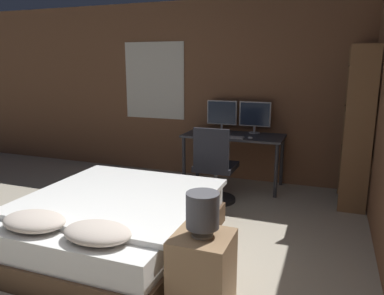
{
  "coord_description": "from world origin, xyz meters",
  "views": [
    {
      "loc": [
        1.53,
        -1.75,
        1.77
      ],
      "look_at": [
        -0.07,
        2.49,
        0.75
      ],
      "focal_mm": 35.0,
      "sensor_mm": 36.0,
      "label": 1
    }
  ],
  "objects_px": {
    "nightstand": "(202,273)",
    "monitor_right": "(255,115)",
    "desk": "(234,141)",
    "computer_mouse": "(250,138)",
    "bed": "(115,223)",
    "bedside_lamp": "(203,211)",
    "office_chair": "(215,171)",
    "monitor_left": "(222,114)",
    "bookshelf": "(358,122)",
    "keyboard": "(230,137)"
  },
  "relations": [
    {
      "from": "nightstand",
      "to": "monitor_right",
      "type": "relative_size",
      "value": 1.27
    },
    {
      "from": "desk",
      "to": "computer_mouse",
      "type": "height_order",
      "value": "computer_mouse"
    },
    {
      "from": "bed",
      "to": "computer_mouse",
      "type": "bearing_deg",
      "value": 66.36
    },
    {
      "from": "bedside_lamp",
      "to": "office_chair",
      "type": "height_order",
      "value": "office_chair"
    },
    {
      "from": "nightstand",
      "to": "desk",
      "type": "xyz_separation_m",
      "value": [
        -0.51,
        2.85,
        0.38
      ]
    },
    {
      "from": "bedside_lamp",
      "to": "computer_mouse",
      "type": "height_order",
      "value": "bedside_lamp"
    },
    {
      "from": "monitor_right",
      "to": "computer_mouse",
      "type": "height_order",
      "value": "monitor_right"
    },
    {
      "from": "computer_mouse",
      "to": "monitor_left",
      "type": "bearing_deg",
      "value": 139.14
    },
    {
      "from": "bedside_lamp",
      "to": "monitor_right",
      "type": "distance_m",
      "value": 3.11
    },
    {
      "from": "bookshelf",
      "to": "desk",
      "type": "bearing_deg",
      "value": 171.77
    },
    {
      "from": "bedside_lamp",
      "to": "monitor_left",
      "type": "height_order",
      "value": "monitor_left"
    },
    {
      "from": "bed",
      "to": "computer_mouse",
      "type": "height_order",
      "value": "computer_mouse"
    },
    {
      "from": "keyboard",
      "to": "computer_mouse",
      "type": "height_order",
      "value": "computer_mouse"
    },
    {
      "from": "desk",
      "to": "keyboard",
      "type": "bearing_deg",
      "value": -90.0
    },
    {
      "from": "desk",
      "to": "monitor_left",
      "type": "height_order",
      "value": "monitor_left"
    },
    {
      "from": "monitor_left",
      "to": "monitor_right",
      "type": "relative_size",
      "value": 1.0
    },
    {
      "from": "computer_mouse",
      "to": "office_chair",
      "type": "distance_m",
      "value": 0.71
    },
    {
      "from": "nightstand",
      "to": "bookshelf",
      "type": "height_order",
      "value": "bookshelf"
    },
    {
      "from": "computer_mouse",
      "to": "keyboard",
      "type": "bearing_deg",
      "value": 180.0
    },
    {
      "from": "office_chair",
      "to": "nightstand",
      "type": "bearing_deg",
      "value": -75.11
    },
    {
      "from": "monitor_left",
      "to": "bed",
      "type": "bearing_deg",
      "value": -97.91
    },
    {
      "from": "bookshelf",
      "to": "nightstand",
      "type": "bearing_deg",
      "value": -112.76
    },
    {
      "from": "bed",
      "to": "monitor_left",
      "type": "distance_m",
      "value": 2.63
    },
    {
      "from": "monitor_left",
      "to": "desk",
      "type": "bearing_deg",
      "value": -43.22
    },
    {
      "from": "desk",
      "to": "bedside_lamp",
      "type": "bearing_deg",
      "value": -79.9
    },
    {
      "from": "desk",
      "to": "office_chair",
      "type": "relative_size",
      "value": 1.42
    },
    {
      "from": "monitor_left",
      "to": "office_chair",
      "type": "xyz_separation_m",
      "value": [
        0.2,
        -0.97,
        -0.61
      ]
    },
    {
      "from": "bedside_lamp",
      "to": "desk",
      "type": "relative_size",
      "value": 0.22
    },
    {
      "from": "bedside_lamp",
      "to": "computer_mouse",
      "type": "relative_size",
      "value": 4.53
    },
    {
      "from": "bed",
      "to": "keyboard",
      "type": "distance_m",
      "value": 2.17
    },
    {
      "from": "bed",
      "to": "keyboard",
      "type": "relative_size",
      "value": 4.92
    },
    {
      "from": "desk",
      "to": "monitor_left",
      "type": "xyz_separation_m",
      "value": [
        -0.25,
        0.23,
        0.35
      ]
    },
    {
      "from": "bed",
      "to": "bedside_lamp",
      "type": "xyz_separation_m",
      "value": [
        1.1,
        -0.6,
        0.51
      ]
    },
    {
      "from": "computer_mouse",
      "to": "office_chair",
      "type": "bearing_deg",
      "value": -124.1
    },
    {
      "from": "nightstand",
      "to": "monitor_right",
      "type": "height_order",
      "value": "monitor_right"
    },
    {
      "from": "monitor_left",
      "to": "keyboard",
      "type": "bearing_deg",
      "value": -61.81
    },
    {
      "from": "office_chair",
      "to": "bedside_lamp",
      "type": "bearing_deg",
      "value": -75.11
    },
    {
      "from": "monitor_right",
      "to": "bookshelf",
      "type": "xyz_separation_m",
      "value": [
        1.36,
        -0.47,
        0.05
      ]
    },
    {
      "from": "nightstand",
      "to": "monitor_left",
      "type": "distance_m",
      "value": 3.26
    },
    {
      "from": "nightstand",
      "to": "bedside_lamp",
      "type": "xyz_separation_m",
      "value": [
        -0.0,
        0.0,
        0.48
      ]
    },
    {
      "from": "monitor_right",
      "to": "keyboard",
      "type": "distance_m",
      "value": 0.59
    },
    {
      "from": "monitor_right",
      "to": "computer_mouse",
      "type": "relative_size",
      "value": 6.59
    },
    {
      "from": "monitor_right",
      "to": "office_chair",
      "type": "distance_m",
      "value": 1.19
    },
    {
      "from": "monitor_left",
      "to": "monitor_right",
      "type": "height_order",
      "value": "same"
    },
    {
      "from": "desk",
      "to": "monitor_right",
      "type": "xyz_separation_m",
      "value": [
        0.25,
        0.23,
        0.35
      ]
    },
    {
      "from": "bed",
      "to": "bedside_lamp",
      "type": "distance_m",
      "value": 1.36
    },
    {
      "from": "bedside_lamp",
      "to": "monitor_right",
      "type": "xyz_separation_m",
      "value": [
        -0.26,
        3.09,
        0.26
      ]
    },
    {
      "from": "monitor_left",
      "to": "monitor_right",
      "type": "xyz_separation_m",
      "value": [
        0.5,
        0.0,
        0.0
      ]
    },
    {
      "from": "monitor_right",
      "to": "office_chair",
      "type": "xyz_separation_m",
      "value": [
        -0.3,
        -0.97,
        -0.61
      ]
    },
    {
      "from": "monitor_left",
      "to": "bookshelf",
      "type": "distance_m",
      "value": 1.92
    }
  ]
}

